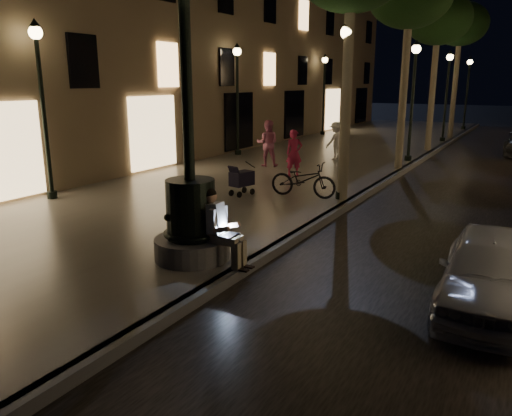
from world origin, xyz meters
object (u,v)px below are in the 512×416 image
Objects in this scene: lamp_left_c at (324,84)px; pedestrian_white at (336,141)px; seated_man_laptop at (219,225)px; lamp_curb_b at (413,86)px; lamp_curb_a at (345,88)px; lamp_left_b at (237,85)px; stroller at (242,179)px; lamp_curb_d at (468,84)px; car_front at (491,271)px; tree_third at (438,19)px; fountain_lamppost at (191,206)px; tree_far at (461,25)px; lamp_curb_c at (447,85)px; lamp_left_a at (41,88)px; bicycle at (303,180)px; pedestrian_red at (294,153)px; pedestrian_pink at (268,143)px.

pedestrian_white is at bearing -64.67° from lamp_left_c.
lamp_curb_b reaches higher than seated_man_laptop.
lamp_curb_a is 1.00× the size of lamp_left_b.
lamp_curb_b reaches higher than stroller.
pedestrian_white is (-2.76, -17.17, -2.25)m from lamp_curb_d.
lamp_left_b is (-7.10, 6.00, 0.00)m from lamp_curb_a.
seated_man_laptop is 4.49m from car_front.
tree_third reaches higher than pedestrian_white.
tree_third is 1.50× the size of lamp_left_c.
tree_far is at bearing 88.14° from fountain_lamppost.
lamp_curb_c is 21.69m from car_front.
lamp_left_a is (-7.10, -20.00, 0.00)m from lamp_curb_c.
pedestrian_white is (-2.06, 12.83, -0.23)m from fountain_lamppost.
tree_third reaches higher than lamp_curb_d.
lamp_curb_b and lamp_curb_c have the same top height.
tree_far is 3.92× the size of bicycle.
lamp_curb_d is at bearing 75.77° from lamp_left_a.
lamp_curb_b is (-0.08, -10.00, -3.20)m from tree_far.
bicycle is at bearing 135.30° from car_front.
lamp_curb_b reaches higher than car_front.
bicycle is (-1.02, -0.31, -2.53)m from lamp_curb_a.
stroller is (4.46, 2.97, -2.54)m from lamp_left_a.
tree_third is 1.50× the size of lamp_curb_b.
fountain_lamppost reaches higher than seated_man_laptop.
seated_man_laptop is at bearing -171.06° from car_front.
lamp_left_a is 11.75m from car_front.
lamp_left_b is 10.00m from lamp_left_c.
tree_third reaches higher than lamp_curb_a.
pedestrian_red is (-1.92, 8.45, -0.21)m from fountain_lamppost.
lamp_left_b is at bearing 134.89° from stroller.
tree_far is 2.10× the size of car_front.
lamp_curb_b is 16.00m from lamp_curb_d.
car_front is (6.94, -4.07, -0.08)m from stroller.
stroller is (-2.64, -17.03, -2.54)m from lamp_curb_c.
lamp_curb_b and lamp_left_c have the same top height.
tree_far is 23.36m from lamp_left_a.
lamp_curb_c and lamp_left_c have the same top height.
seated_man_laptop is 0.78× the size of pedestrian_pink.
bicycle is at bearing -69.55° from lamp_left_c.
lamp_left_b is 4.96m from pedestrian_white.
lamp_curb_c is at bearing 54.63° from lamp_left_b.
tree_third is at bearing -29.40° from lamp_left_c.
lamp_curb_c is at bearing 90.00° from lamp_curb_b.
lamp_curb_d is 10.70m from lamp_left_c.
lamp_left_a is at bearing -113.93° from tree_third.
lamp_left_c is (-7.10, 0.00, 0.00)m from lamp_curb_c.
lamp_curb_a is 7.17m from car_front.
lamp_left_a is 7.55m from bicycle.
lamp_left_b is (-7.10, -10.00, 0.00)m from lamp_curb_c.
car_front is at bearing 10.27° from fountain_lamppost.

